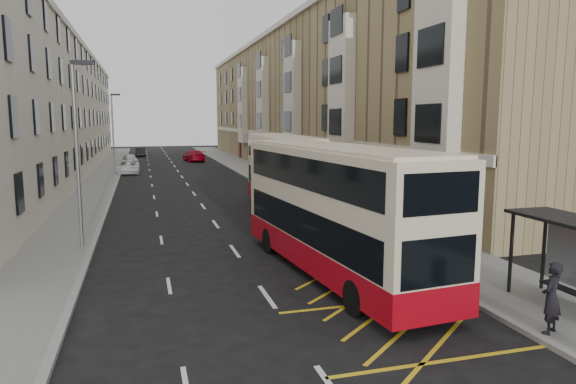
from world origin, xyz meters
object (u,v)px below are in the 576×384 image
object	(u,v)px
pedestrian_far	(457,253)
car_dark	(140,152)
street_lamp_far	(113,130)
pedestrian_near	(551,298)
street_lamp_near	(78,144)
double_decker_front	(335,210)
white_van	(128,167)
car_red	(194,156)
car_silver	(130,159)
double_decker_rear	(282,174)

from	to	relation	value
pedestrian_far	car_dark	world-z (taller)	pedestrian_far
street_lamp_far	pedestrian_near	distance (m)	45.09
pedestrian_near	car_dark	world-z (taller)	pedestrian_near
street_lamp_near	pedestrian_near	distance (m)	18.61
street_lamp_near	double_decker_front	world-z (taller)	street_lamp_near
pedestrian_far	white_van	distance (m)	42.59
pedestrian_near	pedestrian_far	distance (m)	4.92
pedestrian_near	car_red	size ratio (longest dim) A/B	0.36
pedestrian_far	car_red	distance (m)	54.69
pedestrian_far	car_silver	bearing A→B (deg)	-64.64
street_lamp_near	double_decker_rear	bearing A→B (deg)	29.57
pedestrian_far	white_van	size ratio (longest dim) A/B	0.35
white_van	double_decker_rear	bearing A→B (deg)	-68.66
double_decker_front	white_van	bearing A→B (deg)	96.40
pedestrian_far	white_van	world-z (taller)	pedestrian_far
street_lamp_far	car_silver	size ratio (longest dim) A/B	2.08
pedestrian_far	pedestrian_near	bearing A→B (deg)	96.53
street_lamp_far	white_van	xyz separation A→B (m)	(1.15, 2.61, -3.95)
double_decker_front	double_decker_rear	bearing A→B (deg)	78.21
pedestrian_near	car_red	world-z (taller)	pedestrian_near
double_decker_front	car_dark	xyz separation A→B (m)	(-6.97, 64.56, -1.75)
double_decker_rear	car_dark	distance (m)	52.82
pedestrian_far	double_decker_rear	bearing A→B (deg)	-67.56
street_lamp_near	pedestrian_near	world-z (taller)	street_lamp_near
double_decker_rear	white_van	size ratio (longest dim) A/B	2.44
white_van	car_red	xyz separation A→B (m)	(8.20, 13.71, 0.09)
double_decker_rear	car_silver	world-z (taller)	double_decker_rear
pedestrian_near	white_van	distance (m)	47.17
street_lamp_far	car_dark	bearing A→B (deg)	85.24
street_lamp_near	car_silver	bearing A→B (deg)	88.51
car_dark	double_decker_rear	bearing A→B (deg)	-84.40
double_decker_rear	pedestrian_near	world-z (taller)	double_decker_rear
double_decker_front	car_dark	world-z (taller)	double_decker_front
double_decker_rear	car_red	world-z (taller)	double_decker_rear
street_lamp_near	car_red	size ratio (longest dim) A/B	1.50
street_lamp_near	car_red	xyz separation A→B (m)	(9.35, 46.32, -3.86)
pedestrian_far	white_van	xyz separation A→B (m)	(-12.07, 40.84, -0.33)
street_lamp_near	car_dark	size ratio (longest dim) A/B	1.94
car_silver	double_decker_front	bearing A→B (deg)	-91.15
street_lamp_near	white_van	world-z (taller)	street_lamp_near
car_silver	street_lamp_far	bearing A→B (deg)	-104.87
double_decker_front	double_decker_rear	world-z (taller)	double_decker_front
car_silver	car_dark	distance (m)	13.89
double_decker_front	double_decker_rear	distance (m)	12.52
double_decker_front	pedestrian_far	size ratio (longest dim) A/B	7.06
car_dark	street_lamp_far	bearing A→B (deg)	-98.26
car_red	pedestrian_far	bearing A→B (deg)	86.78
pedestrian_near	pedestrian_far	bearing A→B (deg)	-125.08
white_van	car_red	world-z (taller)	car_red
street_lamp_near	pedestrian_far	bearing A→B (deg)	-31.90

